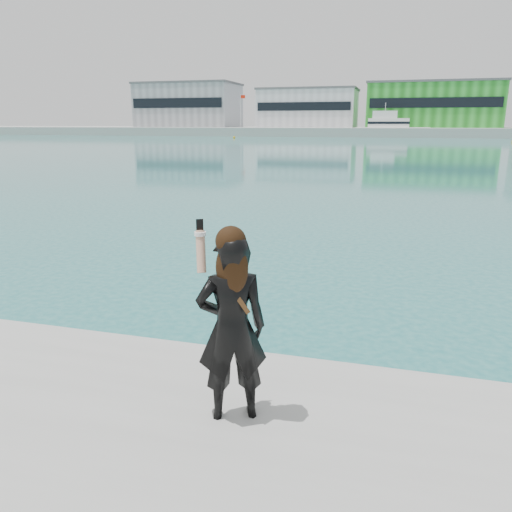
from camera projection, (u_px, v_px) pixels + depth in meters
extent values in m
plane|color=#17676B|center=(231.00, 479.00, 4.52)|extent=(500.00, 500.00, 0.00)
cube|color=#9E9E99|center=(396.00, 131.00, 125.10)|extent=(320.00, 40.00, 2.00)
cube|color=gray|center=(189.00, 106.00, 136.02)|extent=(26.00, 16.00, 11.00)
cube|color=black|center=(176.00, 103.00, 128.34)|extent=(24.70, 0.20, 2.42)
cube|color=#59595B|center=(188.00, 84.00, 134.53)|extent=(26.52, 16.32, 0.50)
cube|color=silver|center=(308.00, 109.00, 127.60)|extent=(24.00, 15.00, 9.00)
cube|color=black|center=(303.00, 106.00, 120.42)|extent=(22.80, 0.20, 1.98)
cube|color=#59595B|center=(309.00, 90.00, 126.37)|extent=(24.48, 15.30, 0.50)
cube|color=#228922|center=(432.00, 106.00, 119.58)|extent=(30.00, 16.00, 10.00)
cube|color=black|center=(434.00, 103.00, 111.93)|extent=(28.50, 0.20, 2.20)
cube|color=#59595B|center=(434.00, 83.00, 118.23)|extent=(30.60, 16.32, 0.50)
cylinder|color=silver|center=(241.00, 111.00, 125.43)|extent=(0.16, 0.16, 8.00)
cube|color=red|center=(243.00, 97.00, 124.39)|extent=(1.20, 0.04, 0.80)
cylinder|color=silver|center=(501.00, 109.00, 109.66)|extent=(0.16, 0.16, 8.00)
cube|color=red|center=(506.00, 93.00, 108.62)|extent=(1.20, 0.04, 0.80)
cube|color=white|center=(392.00, 132.00, 112.04)|extent=(16.01, 4.54, 2.13)
cube|color=white|center=(389.00, 123.00, 111.74)|extent=(8.90, 3.78, 1.95)
cube|color=white|center=(385.00, 115.00, 111.51)|extent=(5.35, 3.05, 1.60)
cube|color=black|center=(389.00, 123.00, 111.74)|extent=(9.08, 3.87, 0.53)
cylinder|color=silver|center=(386.00, 107.00, 111.08)|extent=(0.14, 0.14, 1.78)
sphere|color=#E7A30C|center=(234.00, 138.00, 103.98)|extent=(0.50, 0.50, 0.50)
imported|color=black|center=(232.00, 329.00, 3.92)|extent=(0.66, 0.56, 1.53)
sphere|color=black|center=(231.00, 241.00, 3.71)|extent=(0.23, 0.23, 0.23)
ellipsoid|color=black|center=(232.00, 268.00, 3.71)|extent=(0.25, 0.13, 0.41)
cylinder|color=tan|center=(201.00, 252.00, 3.82)|extent=(0.14, 0.19, 0.33)
cylinder|color=white|center=(200.00, 234.00, 3.83)|extent=(0.09, 0.09, 0.03)
cube|color=black|center=(200.00, 226.00, 3.85)|extent=(0.06, 0.03, 0.11)
cube|color=#4C2D14|center=(236.00, 296.00, 3.76)|extent=(0.20, 0.10, 0.31)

